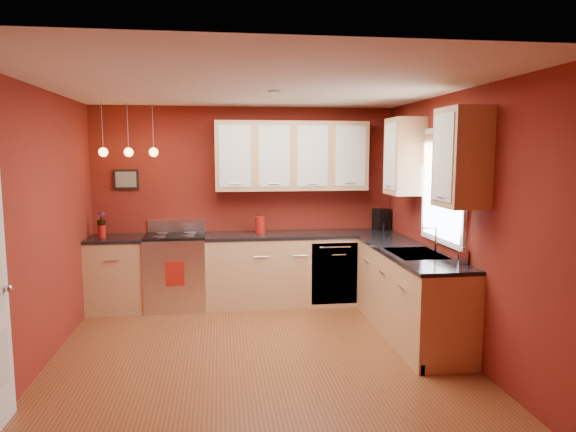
{
  "coord_description": "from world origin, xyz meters",
  "views": [
    {
      "loc": [
        -0.35,
        -4.8,
        2.0
      ],
      "look_at": [
        0.43,
        1.0,
        1.27
      ],
      "focal_mm": 32.0,
      "sensor_mm": 36.0,
      "label": 1
    }
  ],
  "objects": [
    {
      "name": "flowers",
      "position": [
        -1.82,
        1.79,
        1.17
      ],
      "size": [
        0.13,
        0.13,
        0.19
      ],
      "primitive_type": "imported",
      "rotation": [
        0.0,
        0.0,
        0.22
      ],
      "color": "maroon",
      "rests_on": "red_vase"
    },
    {
      "name": "wall_right",
      "position": [
        2.0,
        0.0,
        1.3
      ],
      "size": [
        0.02,
        4.2,
        2.6
      ],
      "primitive_type": "cube",
      "color": "maroon",
      "rests_on": "floor"
    },
    {
      "name": "base_cabinets_back_left",
      "position": [
        -1.65,
        1.8,
        0.45
      ],
      "size": [
        0.7,
        0.6,
        0.9
      ],
      "primitive_type": "cube",
      "color": "tan",
      "rests_on": "floor"
    },
    {
      "name": "red_vase",
      "position": [
        -1.82,
        1.79,
        1.02
      ],
      "size": [
        0.1,
        0.1,
        0.15
      ],
      "primitive_type": "cylinder",
      "color": "maroon",
      "rests_on": "counter_back_left"
    },
    {
      "name": "pendant_lights",
      "position": [
        -1.45,
        1.75,
        2.01
      ],
      "size": [
        0.71,
        0.11,
        0.66
      ],
      "color": "gray",
      "rests_on": "ceiling"
    },
    {
      "name": "base_cabinets_back_right",
      "position": [
        0.73,
        1.8,
        0.45
      ],
      "size": [
        2.54,
        0.6,
        0.9
      ],
      "primitive_type": "cube",
      "color": "tan",
      "rests_on": "floor"
    },
    {
      "name": "upper_cabinets_back",
      "position": [
        0.6,
        1.93,
        1.95
      ],
      "size": [
        2.0,
        0.35,
        0.9
      ],
      "primitive_type": "cube",
      "color": "tan",
      "rests_on": "wall_back"
    },
    {
      "name": "wall_back",
      "position": [
        0.0,
        2.1,
        1.3
      ],
      "size": [
        4.0,
        0.02,
        2.6
      ],
      "primitive_type": "cube",
      "color": "maroon",
      "rests_on": "floor"
    },
    {
      "name": "red_canister",
      "position": [
        0.18,
        1.87,
        1.05
      ],
      "size": [
        0.14,
        0.14,
        0.22
      ],
      "color": "maroon",
      "rests_on": "counter_back_right"
    },
    {
      "name": "gas_range",
      "position": [
        -0.92,
        1.8,
        0.48
      ],
      "size": [
        0.76,
        0.64,
        1.11
      ],
      "color": "silver",
      "rests_on": "floor"
    },
    {
      "name": "dishwasher_front",
      "position": [
        1.1,
        1.51,
        0.45
      ],
      "size": [
        0.6,
        0.02,
        0.8
      ],
      "primitive_type": "cube",
      "color": "silver",
      "rests_on": "base_cabinets_back_right"
    },
    {
      "name": "wall_picture",
      "position": [
        -1.55,
        2.08,
        1.65
      ],
      "size": [
        0.32,
        0.03,
        0.26
      ],
      "primitive_type": "cube",
      "color": "black",
      "rests_on": "wall_back"
    },
    {
      "name": "floor",
      "position": [
        0.0,
        0.0,
        0.0
      ],
      "size": [
        4.2,
        4.2,
        0.0
      ],
      "primitive_type": "plane",
      "color": "brown",
      "rests_on": "ground"
    },
    {
      "name": "counter_back_left",
      "position": [
        -1.65,
        1.8,
        0.92
      ],
      "size": [
        0.7,
        0.62,
        0.04
      ],
      "primitive_type": "cube",
      "color": "black",
      "rests_on": "base_cabinets_back_left"
    },
    {
      "name": "dish_towel",
      "position": [
        -0.91,
        1.47,
        0.52
      ],
      "size": [
        0.23,
        0.02,
        0.31
      ],
      "primitive_type": "cube",
      "color": "maroon",
      "rests_on": "gas_range"
    },
    {
      "name": "ceiling",
      "position": [
        0.0,
        0.0,
        2.6
      ],
      "size": [
        4.0,
        4.2,
        0.02
      ],
      "primitive_type": "cube",
      "color": "silver",
      "rests_on": "wall_back"
    },
    {
      "name": "base_cabinets_right",
      "position": [
        1.7,
        0.45,
        0.45
      ],
      "size": [
        0.6,
        2.1,
        0.9
      ],
      "primitive_type": "cube",
      "color": "tan",
      "rests_on": "floor"
    },
    {
      "name": "counter_right",
      "position": [
        1.7,
        0.45,
        0.92
      ],
      "size": [
        0.62,
        2.1,
        0.04
      ],
      "primitive_type": "cube",
      "color": "black",
      "rests_on": "base_cabinets_right"
    },
    {
      "name": "counter_back_right",
      "position": [
        0.73,
        1.8,
        0.92
      ],
      "size": [
        2.54,
        0.62,
        0.04
      ],
      "primitive_type": "cube",
      "color": "black",
      "rests_on": "base_cabinets_back_right"
    },
    {
      "name": "wall_front",
      "position": [
        0.0,
        -2.1,
        1.3
      ],
      "size": [
        4.0,
        0.02,
        2.6
      ],
      "primitive_type": "cube",
      "color": "maroon",
      "rests_on": "floor"
    },
    {
      "name": "coffee_maker",
      "position": [
        1.85,
        1.93,
        1.07
      ],
      "size": [
        0.25,
        0.25,
        0.29
      ],
      "rotation": [
        0.0,
        0.0,
        0.37
      ],
      "color": "black",
      "rests_on": "counter_back_right"
    },
    {
      "name": "upper_cabinets_right",
      "position": [
        1.82,
        0.32,
        1.95
      ],
      "size": [
        0.35,
        1.95,
        0.9
      ],
      "primitive_type": "cube",
      "color": "tan",
      "rests_on": "wall_right"
    },
    {
      "name": "wall_left",
      "position": [
        -2.0,
        0.0,
        1.3
      ],
      "size": [
        0.02,
        4.2,
        2.6
      ],
      "primitive_type": "cube",
      "color": "maroon",
      "rests_on": "floor"
    },
    {
      "name": "sink",
      "position": [
        1.7,
        0.3,
        0.92
      ],
      "size": [
        0.5,
        0.7,
        0.33
      ],
      "color": "gray",
      "rests_on": "counter_right"
    },
    {
      "name": "soap_pump",
      "position": [
        1.95,
        -0.25,
        1.04
      ],
      "size": [
        0.11,
        0.11,
        0.19
      ],
      "primitive_type": "imported",
      "rotation": [
        0.0,
        0.0,
        -0.29
      ],
      "color": "silver",
      "rests_on": "counter_right"
    },
    {
      "name": "window",
      "position": [
        1.97,
        0.3,
        1.69
      ],
      "size": [
        0.06,
        1.02,
        1.22
      ],
      "color": "white",
      "rests_on": "wall_right"
    }
  ]
}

